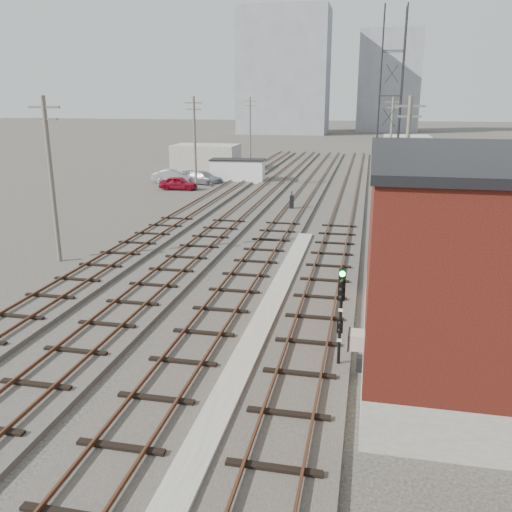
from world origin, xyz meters
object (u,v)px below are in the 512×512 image
(switch_stand, at_px, (292,202))
(site_trailer, at_px, (238,170))
(car_silver, at_px, (172,176))
(car_grey, at_px, (203,178))
(car_red, at_px, (178,183))
(signal_mast, at_px, (341,313))

(switch_stand, relative_size, site_trailer, 0.25)
(car_silver, bearing_deg, car_grey, -99.62)
(site_trailer, bearing_deg, car_silver, -166.40)
(car_grey, bearing_deg, car_red, -179.31)
(switch_stand, distance_m, car_silver, 19.23)
(switch_stand, height_order, car_grey, switch_stand)
(signal_mast, bearing_deg, switch_stand, 101.59)
(car_red, xyz_separation_m, car_silver, (-2.19, 4.22, 0.05))
(switch_stand, xyz_separation_m, car_grey, (-11.26, 12.17, -0.04))
(site_trailer, bearing_deg, switch_stand, -64.88)
(site_trailer, xyz_separation_m, car_silver, (-6.74, -2.14, -0.54))
(switch_stand, relative_size, car_grey, 0.32)
(signal_mast, height_order, site_trailer, signal_mast)
(switch_stand, distance_m, car_grey, 16.58)
(signal_mast, xyz_separation_m, car_red, (-18.00, 34.42, -1.41))
(signal_mast, xyz_separation_m, car_silver, (-20.19, 38.64, -1.35))
(switch_stand, distance_m, site_trailer, 16.53)
(car_red, xyz_separation_m, car_grey, (1.33, 4.10, 0.01))
(signal_mast, relative_size, car_silver, 0.84)
(site_trailer, bearing_deg, car_grey, -148.87)
(signal_mast, distance_m, car_silver, 43.62)
(car_red, distance_m, car_grey, 4.31)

